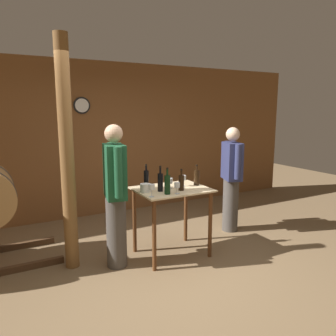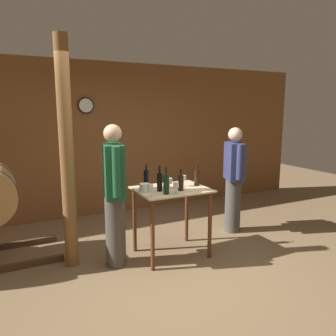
{
  "view_description": "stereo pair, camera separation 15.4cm",
  "coord_description": "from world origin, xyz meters",
  "px_view_note": "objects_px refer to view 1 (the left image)",
  "views": [
    {
      "loc": [
        -1.72,
        -3.01,
        1.87
      ],
      "look_at": [
        0.24,
        0.63,
        1.14
      ],
      "focal_mm": 35.0,
      "sensor_mm": 36.0,
      "label": 1
    },
    {
      "loc": [
        -1.58,
        -3.08,
        1.87
      ],
      "look_at": [
        0.24,
        0.63,
        1.14
      ],
      "focal_mm": 35.0,
      "sensor_mm": 36.0,
      "label": 2
    }
  ],
  "objects_px": {
    "wine_bottle_far_right": "(197,177)",
    "wine_glass_near_left": "(152,187)",
    "wine_bottle_left": "(160,182)",
    "person_host": "(115,193)",
    "wine_glass_near_right": "(170,181)",
    "wooden_post": "(67,156)",
    "wine_glass_near_center": "(177,185)",
    "wine_glass_far_side": "(183,178)",
    "ice_bucket": "(146,188)",
    "wine_bottle_right": "(181,182)",
    "wine_bottle_far_left": "(146,178)",
    "wine_bottle_center": "(167,184)",
    "person_visitor_with_scarf": "(231,177)"
  },
  "relations": [
    {
      "from": "ice_bucket",
      "to": "person_visitor_with_scarf",
      "type": "relative_size",
      "value": 0.08
    },
    {
      "from": "wine_bottle_far_left",
      "to": "wine_glass_near_left",
      "type": "height_order",
      "value": "wine_bottle_far_left"
    },
    {
      "from": "person_visitor_with_scarf",
      "to": "wine_glass_far_side",
      "type": "bearing_deg",
      "value": -164.71
    },
    {
      "from": "wine_bottle_far_left",
      "to": "wine_bottle_far_right",
      "type": "xyz_separation_m",
      "value": [
        0.66,
        -0.16,
        -0.02
      ]
    },
    {
      "from": "wine_bottle_far_left",
      "to": "wine_bottle_right",
      "type": "relative_size",
      "value": 1.14
    },
    {
      "from": "wine_glass_far_side",
      "to": "person_host",
      "type": "height_order",
      "value": "person_host"
    },
    {
      "from": "wine_bottle_far_right",
      "to": "wine_glass_near_center",
      "type": "height_order",
      "value": "wine_bottle_far_right"
    },
    {
      "from": "person_host",
      "to": "wine_glass_near_right",
      "type": "bearing_deg",
      "value": -0.92
    },
    {
      "from": "wine_glass_near_left",
      "to": "wine_bottle_far_right",
      "type": "bearing_deg",
      "value": 18.7
    },
    {
      "from": "wine_glass_near_center",
      "to": "wine_glass_far_side",
      "type": "bearing_deg",
      "value": 48.33
    },
    {
      "from": "wooden_post",
      "to": "person_host",
      "type": "relative_size",
      "value": 1.58
    },
    {
      "from": "wine_bottle_far_right",
      "to": "wine_bottle_right",
      "type": "bearing_deg",
      "value": -153.84
    },
    {
      "from": "wooden_post",
      "to": "wine_glass_near_right",
      "type": "height_order",
      "value": "wooden_post"
    },
    {
      "from": "wine_bottle_far_left",
      "to": "wine_bottle_center",
      "type": "bearing_deg",
      "value": -76.99
    },
    {
      "from": "wine_bottle_left",
      "to": "wine_bottle_far_right",
      "type": "distance_m",
      "value": 0.58
    },
    {
      "from": "wine_bottle_far_right",
      "to": "wine_glass_near_right",
      "type": "distance_m",
      "value": 0.41
    },
    {
      "from": "wooden_post",
      "to": "wine_bottle_left",
      "type": "height_order",
      "value": "wooden_post"
    },
    {
      "from": "wine_glass_near_right",
      "to": "person_visitor_with_scarf",
      "type": "bearing_deg",
      "value": 14.19
    },
    {
      "from": "wine_bottle_left",
      "to": "person_visitor_with_scarf",
      "type": "bearing_deg",
      "value": 15.05
    },
    {
      "from": "wine_bottle_far_left",
      "to": "wine_bottle_center",
      "type": "height_order",
      "value": "wine_bottle_center"
    },
    {
      "from": "wooden_post",
      "to": "wine_glass_near_left",
      "type": "xyz_separation_m",
      "value": [
        0.83,
        -0.51,
        -0.35
      ]
    },
    {
      "from": "wine_glass_near_right",
      "to": "wine_glass_far_side",
      "type": "relative_size",
      "value": 0.94
    },
    {
      "from": "wine_glass_far_side",
      "to": "person_host",
      "type": "xyz_separation_m",
      "value": [
        -0.94,
        -0.02,
        -0.09
      ]
    },
    {
      "from": "wine_glass_near_center",
      "to": "ice_bucket",
      "type": "bearing_deg",
      "value": 139.58
    },
    {
      "from": "wine_bottle_center",
      "to": "wine_glass_near_center",
      "type": "bearing_deg",
      "value": -18.71
    },
    {
      "from": "wine_glass_far_side",
      "to": "wooden_post",
      "type": "bearing_deg",
      "value": 171.06
    },
    {
      "from": "wine_bottle_center",
      "to": "wine_bottle_far_right",
      "type": "distance_m",
      "value": 0.61
    },
    {
      "from": "wine_glass_near_center",
      "to": "wine_glass_near_left",
      "type": "bearing_deg",
      "value": 178.38
    },
    {
      "from": "wine_bottle_left",
      "to": "wine_bottle_center",
      "type": "height_order",
      "value": "wine_bottle_center"
    },
    {
      "from": "wine_bottle_center",
      "to": "person_visitor_with_scarf",
      "type": "bearing_deg",
      "value": 21.12
    },
    {
      "from": "wine_glass_near_center",
      "to": "wine_glass_near_right",
      "type": "distance_m",
      "value": 0.27
    },
    {
      "from": "wine_glass_far_side",
      "to": "ice_bucket",
      "type": "xyz_separation_m",
      "value": [
        -0.56,
        -0.05,
        -0.06
      ]
    },
    {
      "from": "wine_bottle_far_left",
      "to": "wooden_post",
      "type": "bearing_deg",
      "value": 174.8
    },
    {
      "from": "wine_bottle_right",
      "to": "person_host",
      "type": "relative_size",
      "value": 0.16
    },
    {
      "from": "wine_bottle_far_left",
      "to": "wine_glass_far_side",
      "type": "bearing_deg",
      "value": -16.27
    },
    {
      "from": "wine_bottle_right",
      "to": "wine_glass_near_center",
      "type": "relative_size",
      "value": 1.99
    },
    {
      "from": "wine_bottle_center",
      "to": "ice_bucket",
      "type": "height_order",
      "value": "wine_bottle_center"
    },
    {
      "from": "wine_bottle_far_right",
      "to": "wine_glass_near_left",
      "type": "xyz_separation_m",
      "value": [
        -0.79,
        -0.27,
        0.0
      ]
    },
    {
      "from": "person_visitor_with_scarf",
      "to": "wine_bottle_center",
      "type": "bearing_deg",
      "value": -158.88
    },
    {
      "from": "wine_glass_near_left",
      "to": "ice_bucket",
      "type": "distance_m",
      "value": 0.25
    },
    {
      "from": "wine_bottle_center",
      "to": "wine_glass_near_right",
      "type": "distance_m",
      "value": 0.28
    },
    {
      "from": "wine_glass_near_right",
      "to": "wine_bottle_right",
      "type": "bearing_deg",
      "value": -62.27
    },
    {
      "from": "wine_bottle_far_left",
      "to": "wine_glass_near_left",
      "type": "bearing_deg",
      "value": -106.59
    },
    {
      "from": "wine_bottle_left",
      "to": "person_host",
      "type": "xyz_separation_m",
      "value": [
        -0.55,
        0.08,
        -0.1
      ]
    },
    {
      "from": "wine_bottle_far_left",
      "to": "person_host",
      "type": "xyz_separation_m",
      "value": [
        -0.47,
        -0.16,
        -0.1
      ]
    },
    {
      "from": "wine_bottle_left",
      "to": "wine_bottle_right",
      "type": "height_order",
      "value": "wine_bottle_left"
    },
    {
      "from": "wine_bottle_right",
      "to": "wine_glass_near_center",
      "type": "xyz_separation_m",
      "value": [
        -0.13,
        -0.11,
        -0.0
      ]
    },
    {
      "from": "wine_bottle_far_right",
      "to": "wine_glass_near_right",
      "type": "height_order",
      "value": "wine_bottle_far_right"
    },
    {
      "from": "wine_bottle_right",
      "to": "wine_glass_near_right",
      "type": "distance_m",
      "value": 0.17
    },
    {
      "from": "wine_bottle_left",
      "to": "person_visitor_with_scarf",
      "type": "xyz_separation_m",
      "value": [
        1.42,
        0.38,
        -0.15
      ]
    }
  ]
}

